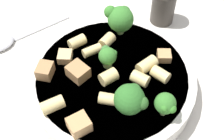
% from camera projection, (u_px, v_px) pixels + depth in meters
% --- Properties ---
extents(ground_plane, '(2.00, 2.00, 0.00)m').
position_uv_depth(ground_plane, '(112.00, 89.00, 0.46)').
color(ground_plane, beige).
extents(pasta_bowl, '(0.23, 0.23, 0.03)m').
position_uv_depth(pasta_bowl, '(112.00, 81.00, 0.44)').
color(pasta_bowl, silver).
rests_on(pasta_bowl, ground_plane).
extents(broccoli_floret_0, '(0.03, 0.03, 0.03)m').
position_uv_depth(broccoli_floret_0, '(106.00, 56.00, 0.42)').
color(broccoli_floret_0, '#93B766').
rests_on(broccoli_floret_0, pasta_bowl).
extents(broccoli_floret_1, '(0.04, 0.04, 0.04)m').
position_uv_depth(broccoli_floret_1, '(131.00, 99.00, 0.38)').
color(broccoli_floret_1, '#84AD60').
rests_on(broccoli_floret_1, pasta_bowl).
extents(broccoli_floret_2, '(0.04, 0.04, 0.05)m').
position_uv_depth(broccoli_floret_2, '(120.00, 18.00, 0.46)').
color(broccoli_floret_2, '#84AD60').
rests_on(broccoli_floret_2, pasta_bowl).
extents(broccoli_floret_3, '(0.03, 0.03, 0.04)m').
position_uv_depth(broccoli_floret_3, '(165.00, 104.00, 0.37)').
color(broccoli_floret_3, '#93B766').
rests_on(broccoli_floret_3, pasta_bowl).
extents(rigatoni_0, '(0.02, 0.03, 0.02)m').
position_uv_depth(rigatoni_0, '(109.00, 77.00, 0.41)').
color(rigatoni_0, '#E0C67F').
rests_on(rigatoni_0, pasta_bowl).
extents(rigatoni_1, '(0.02, 0.03, 0.02)m').
position_uv_depth(rigatoni_1, '(52.00, 105.00, 0.39)').
color(rigatoni_1, '#E0C67F').
rests_on(rigatoni_1, pasta_bowl).
extents(rigatoni_2, '(0.03, 0.03, 0.02)m').
position_uv_depth(rigatoni_2, '(160.00, 74.00, 0.42)').
color(rigatoni_2, '#E0C67F').
rests_on(rigatoni_2, pasta_bowl).
extents(rigatoni_3, '(0.03, 0.03, 0.02)m').
position_uv_depth(rigatoni_3, '(147.00, 65.00, 0.43)').
color(rigatoni_3, '#E0C67F').
rests_on(rigatoni_3, pasta_bowl).
extents(rigatoni_4, '(0.03, 0.03, 0.02)m').
position_uv_depth(rigatoni_4, '(107.00, 41.00, 0.46)').
color(rigatoni_4, '#E0C67F').
rests_on(rigatoni_4, pasta_bowl).
extents(rigatoni_5, '(0.02, 0.03, 0.01)m').
position_uv_depth(rigatoni_5, '(92.00, 50.00, 0.45)').
color(rigatoni_5, '#E0C67F').
rests_on(rigatoni_5, pasta_bowl).
extents(rigatoni_6, '(0.03, 0.03, 0.02)m').
position_uv_depth(rigatoni_6, '(140.00, 79.00, 0.41)').
color(rigatoni_6, '#E0C67F').
rests_on(rigatoni_6, pasta_bowl).
extents(rigatoni_7, '(0.02, 0.03, 0.02)m').
position_uv_depth(rigatoni_7, '(77.00, 42.00, 0.46)').
color(rigatoni_7, '#E0C67F').
rests_on(rigatoni_7, pasta_bowl).
extents(rigatoni_8, '(0.02, 0.03, 0.02)m').
position_uv_depth(rigatoni_8, '(107.00, 99.00, 0.39)').
color(rigatoni_8, '#E0C67F').
rests_on(rigatoni_8, pasta_bowl).
extents(chicken_chunk_0, '(0.03, 0.03, 0.02)m').
position_uv_depth(chicken_chunk_0, '(79.00, 125.00, 0.37)').
color(chicken_chunk_0, tan).
rests_on(chicken_chunk_0, pasta_bowl).
extents(chicken_chunk_1, '(0.03, 0.03, 0.02)m').
position_uv_depth(chicken_chunk_1, '(78.00, 72.00, 0.42)').
color(chicken_chunk_1, '#A87A4C').
rests_on(chicken_chunk_1, pasta_bowl).
extents(chicken_chunk_2, '(0.02, 0.02, 0.01)m').
position_uv_depth(chicken_chunk_2, '(164.00, 56.00, 0.44)').
color(chicken_chunk_2, tan).
rests_on(chicken_chunk_2, pasta_bowl).
extents(chicken_chunk_3, '(0.03, 0.03, 0.02)m').
position_uv_depth(chicken_chunk_3, '(45.00, 71.00, 0.42)').
color(chicken_chunk_3, '#A87A4C').
rests_on(chicken_chunk_3, pasta_bowl).
extents(chicken_chunk_4, '(0.03, 0.03, 0.01)m').
position_uv_depth(chicken_chunk_4, '(65.00, 57.00, 0.44)').
color(chicken_chunk_4, tan).
rests_on(chicken_chunk_4, pasta_bowl).
extents(pepper_shaker, '(0.04, 0.04, 0.09)m').
position_uv_depth(pepper_shaker, '(164.00, 0.00, 0.51)').
color(pepper_shaker, '#332D28').
rests_on(pepper_shaker, ground_plane).
extents(spoon, '(0.06, 0.15, 0.01)m').
position_uv_depth(spoon, '(11.00, 39.00, 0.51)').
color(spoon, '#B2B2B7').
rests_on(spoon, ground_plane).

